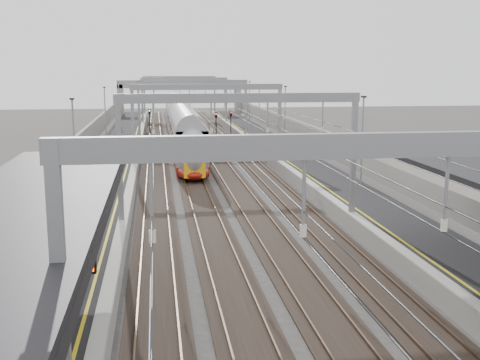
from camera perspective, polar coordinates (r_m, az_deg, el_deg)
name	(u,v)px	position (r m, az deg, el deg)	size (l,w,h in m)	color
platform_left	(116,163)	(55.14, -11.66, 1.56)	(4.00, 120.00, 1.00)	black
platform_right	(290,160)	(56.40, 4.79, 1.94)	(4.00, 120.00, 1.00)	black
tracks	(205,166)	(55.26, -3.33, 1.31)	(11.40, 140.00, 0.20)	black
overhead_line	(199,96)	(61.22, -3.91, 7.93)	(13.00, 140.00, 6.60)	gray
overbridge	(180,89)	(109.53, -5.75, 8.58)	(22.00, 2.20, 6.90)	gray
wall_left	(79,152)	(55.29, -15.01, 2.59)	(0.30, 120.00, 3.20)	gray
wall_right	(324,147)	(57.03, 7.95, 3.08)	(0.30, 120.00, 3.20)	gray
train	(182,130)	(68.53, -5.55, 4.75)	(2.64, 48.18, 4.18)	maroon
signal_green	(150,117)	(83.46, -8.57, 5.95)	(0.32, 0.32, 3.48)	black
signal_red_near	(216,120)	(76.60, -2.29, 5.66)	(0.32, 0.32, 3.48)	black
signal_red_far	(231,119)	(79.31, -0.88, 5.83)	(0.32, 0.32, 3.48)	black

